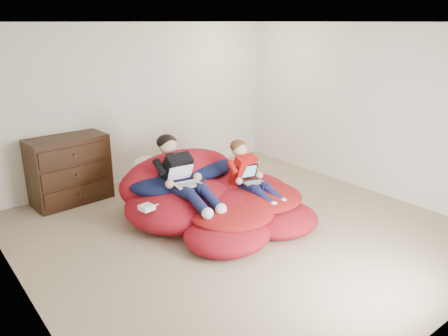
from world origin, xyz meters
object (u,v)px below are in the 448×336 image
beanbag_pile (213,198)px  younger_boy (249,172)px  dresser (70,170)px  laptop_black (250,178)px  older_boy (181,172)px  laptop_white (185,179)px

beanbag_pile → younger_boy: 0.60m
dresser → laptop_black: bearing=-49.9°
beanbag_pile → laptop_black: size_ratio=6.82×
dresser → older_boy: older_boy is taller
beanbag_pile → laptop_white: (-0.44, -0.00, 0.37)m
younger_boy → laptop_black: 0.08m
beanbag_pile → older_boy: older_boy is taller
older_boy → laptop_black: bearing=-26.4°
younger_boy → older_boy: bearing=155.3°
beanbag_pile → laptop_white: 0.57m
older_boy → dresser: bearing=118.6°
laptop_black → younger_boy: bearing=90.0°
older_boy → laptop_white: (-0.00, -0.09, -0.07)m
dresser → laptop_white: size_ratio=2.94×
beanbag_pile → laptop_white: bearing=-179.8°
dresser → laptop_black: dresser is taller
beanbag_pile → younger_boy: size_ratio=2.46×
younger_boy → laptop_white: younger_boy is taller
dresser → laptop_black: size_ratio=3.24×
laptop_white → laptop_black: bearing=-21.4°
beanbag_pile → older_boy: size_ratio=1.92×
laptop_white → laptop_black: (0.82, -0.32, -0.07)m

